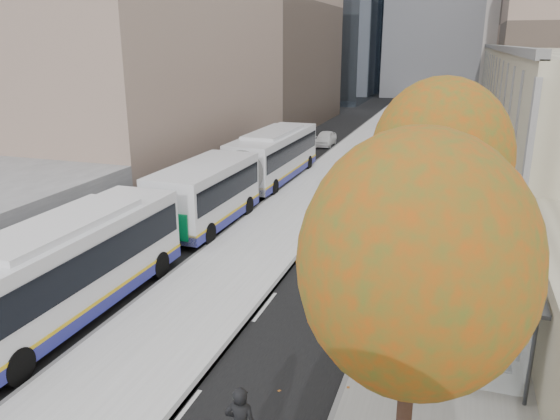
% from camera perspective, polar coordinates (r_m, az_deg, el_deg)
% --- Properties ---
extents(bus_platform, '(4.25, 150.00, 0.15)m').
position_cam_1_polar(bus_platform, '(40.39, 6.60, 4.84)').
color(bus_platform, silver).
rests_on(bus_platform, ground).
extents(sidewalk, '(4.75, 150.00, 0.08)m').
position_cam_1_polar(sidewalk, '(39.60, 18.01, 3.81)').
color(sidewalk, gray).
rests_on(sidewalk, ground).
extents(building_far_block, '(30.00, 18.00, 30.00)m').
position_cam_1_polar(building_far_block, '(99.90, 20.69, 19.75)').
color(building_far_block, '#B0A7A2').
rests_on(building_far_block, ground).
extents(bus_shelter, '(1.90, 4.40, 2.53)m').
position_cam_1_polar(bus_shelter, '(16.04, 22.66, -7.73)').
color(bus_shelter, '#383A3F').
rests_on(bus_shelter, sidewalk).
extents(tree_b, '(4.00, 4.00, 6.97)m').
position_cam_1_polar(tree_b, '(9.38, 14.03, -5.54)').
color(tree_b, '#302113').
rests_on(tree_b, sidewalk).
extents(tree_c, '(4.20, 4.20, 7.28)m').
position_cam_1_polar(tree_c, '(17.01, 16.41, 5.17)').
color(tree_c, '#302113').
rests_on(tree_c, sidewalk).
extents(bus_far, '(2.95, 18.47, 3.07)m').
position_cam_1_polar(bus_far, '(31.26, -3.18, 4.34)').
color(bus_far, silver).
rests_on(bus_far, ground).
extents(distant_car, '(1.56, 3.72, 1.26)m').
position_cam_1_polar(distant_car, '(47.76, 4.75, 7.46)').
color(distant_car, silver).
rests_on(distant_car, ground).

